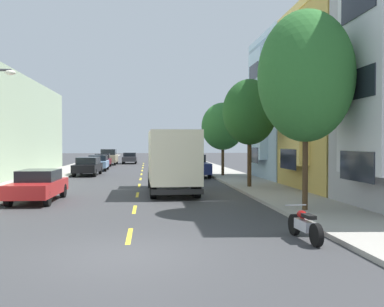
{
  "coord_description": "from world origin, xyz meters",
  "views": [
    {
      "loc": [
        0.52,
        -10.45,
        2.63
      ],
      "look_at": [
        3.8,
        21.62,
        1.89
      ],
      "focal_mm": 40.79,
      "sensor_mm": 36.0,
      "label": 1
    }
  ],
  "objects_px": {
    "street_tree_nearest": "(306,76)",
    "parked_wagon_sky": "(98,162)",
    "street_tree_second": "(250,112)",
    "street_tree_third": "(223,126)",
    "delivery_box_truck": "(172,158)",
    "moving_charcoal_sedan": "(130,158)",
    "parked_hatchback_burgundy": "(102,160)",
    "parked_wagon_forest": "(179,159)",
    "parked_sedan_red": "(38,185)",
    "parked_motorcycle": "(304,225)",
    "parked_suv_champagne": "(109,157)",
    "parked_wagon_black": "(88,166)",
    "parked_pickup_navy": "(195,166)",
    "parked_wagon_orange": "(175,156)"
  },
  "relations": [
    {
      "from": "parked_hatchback_burgundy",
      "to": "parked_wagon_sky",
      "type": "bearing_deg",
      "value": -87.92
    },
    {
      "from": "delivery_box_truck",
      "to": "moving_charcoal_sedan",
      "type": "distance_m",
      "value": 34.61
    },
    {
      "from": "street_tree_second",
      "to": "parked_suv_champagne",
      "type": "height_order",
      "value": "street_tree_second"
    },
    {
      "from": "street_tree_nearest",
      "to": "parked_wagon_sky",
      "type": "relative_size",
      "value": 1.58
    },
    {
      "from": "moving_charcoal_sedan",
      "to": "parked_wagon_orange",
      "type": "bearing_deg",
      "value": 47.02
    },
    {
      "from": "parked_wagon_black",
      "to": "parked_suv_champagne",
      "type": "bearing_deg",
      "value": 89.62
    },
    {
      "from": "parked_sedan_red",
      "to": "parked_hatchback_burgundy",
      "type": "bearing_deg",
      "value": 90.14
    },
    {
      "from": "street_tree_nearest",
      "to": "parked_wagon_forest",
      "type": "distance_m",
      "value": 36.99
    },
    {
      "from": "parked_wagon_forest",
      "to": "parked_wagon_orange",
      "type": "distance_m",
      "value": 11.75
    },
    {
      "from": "parked_pickup_navy",
      "to": "parked_suv_champagne",
      "type": "bearing_deg",
      "value": 112.87
    },
    {
      "from": "street_tree_nearest",
      "to": "parked_pickup_navy",
      "type": "height_order",
      "value": "street_tree_nearest"
    },
    {
      "from": "parked_wagon_forest",
      "to": "parked_sedan_red",
      "type": "relative_size",
      "value": 1.04
    },
    {
      "from": "parked_pickup_navy",
      "to": "parked_wagon_forest",
      "type": "height_order",
      "value": "parked_pickup_navy"
    },
    {
      "from": "street_tree_nearest",
      "to": "parked_hatchback_burgundy",
      "type": "relative_size",
      "value": 1.86
    },
    {
      "from": "street_tree_nearest",
      "to": "street_tree_third",
      "type": "height_order",
      "value": "street_tree_nearest"
    },
    {
      "from": "parked_hatchback_burgundy",
      "to": "parked_wagon_orange",
      "type": "relative_size",
      "value": 0.85
    },
    {
      "from": "street_tree_second",
      "to": "parked_wagon_sky",
      "type": "bearing_deg",
      "value": 120.25
    },
    {
      "from": "street_tree_second",
      "to": "parked_suv_champagne",
      "type": "xyz_separation_m",
      "value": [
        -10.65,
        29.85,
        -3.46
      ]
    },
    {
      "from": "street_tree_third",
      "to": "moving_charcoal_sedan",
      "type": "bearing_deg",
      "value": 109.07
    },
    {
      "from": "street_tree_nearest",
      "to": "parked_hatchback_burgundy",
      "type": "height_order",
      "value": "street_tree_nearest"
    },
    {
      "from": "moving_charcoal_sedan",
      "to": "parked_motorcycle",
      "type": "bearing_deg",
      "value": -81.91
    },
    {
      "from": "street_tree_nearest",
      "to": "street_tree_third",
      "type": "relative_size",
      "value": 1.31
    },
    {
      "from": "street_tree_second",
      "to": "parked_wagon_forest",
      "type": "height_order",
      "value": "street_tree_second"
    },
    {
      "from": "street_tree_nearest",
      "to": "parked_wagon_orange",
      "type": "bearing_deg",
      "value": 92.27
    },
    {
      "from": "parked_wagon_sky",
      "to": "parked_hatchback_burgundy",
      "type": "xyz_separation_m",
      "value": [
        -0.21,
        5.85,
        -0.05
      ]
    },
    {
      "from": "parked_suv_champagne",
      "to": "parked_hatchback_burgundy",
      "type": "relative_size",
      "value": 1.2
    },
    {
      "from": "parked_sedan_red",
      "to": "parked_motorcycle",
      "type": "height_order",
      "value": "parked_sedan_red"
    },
    {
      "from": "delivery_box_truck",
      "to": "parked_wagon_black",
      "type": "height_order",
      "value": "delivery_box_truck"
    },
    {
      "from": "street_tree_third",
      "to": "delivery_box_truck",
      "type": "xyz_separation_m",
      "value": [
        -4.6,
        -10.69,
        -2.11
      ]
    },
    {
      "from": "street_tree_nearest",
      "to": "parked_wagon_sky",
      "type": "xyz_separation_m",
      "value": [
        -10.66,
        27.27,
        -4.33
      ]
    },
    {
      "from": "delivery_box_truck",
      "to": "parked_hatchback_burgundy",
      "type": "xyz_separation_m",
      "value": [
        -6.28,
        25.85,
        -1.11
      ]
    },
    {
      "from": "street_tree_third",
      "to": "parked_wagon_forest",
      "type": "distance_m",
      "value": 19.09
    },
    {
      "from": "delivery_box_truck",
      "to": "parked_wagon_orange",
      "type": "relative_size",
      "value": 1.57
    },
    {
      "from": "parked_sedan_red",
      "to": "moving_charcoal_sedan",
      "type": "relative_size",
      "value": 1.01
    },
    {
      "from": "moving_charcoal_sedan",
      "to": "delivery_box_truck",
      "type": "bearing_deg",
      "value": -84.02
    },
    {
      "from": "parked_pickup_navy",
      "to": "moving_charcoal_sedan",
      "type": "height_order",
      "value": "parked_pickup_navy"
    },
    {
      "from": "delivery_box_truck",
      "to": "parked_wagon_orange",
      "type": "bearing_deg",
      "value": 86.28
    },
    {
      "from": "street_tree_nearest",
      "to": "delivery_box_truck",
      "type": "bearing_deg",
      "value": 122.3
    },
    {
      "from": "street_tree_second",
      "to": "parked_wagon_sky",
      "type": "xyz_separation_m",
      "value": [
        -10.66,
        18.28,
        -3.64
      ]
    },
    {
      "from": "parked_pickup_navy",
      "to": "moving_charcoal_sedan",
      "type": "xyz_separation_m",
      "value": [
        -6.09,
        23.09,
        -0.08
      ]
    },
    {
      "from": "parked_pickup_navy",
      "to": "parked_hatchback_burgundy",
      "type": "distance_m",
      "value": 16.97
    },
    {
      "from": "parked_wagon_sky",
      "to": "parked_wagon_orange",
      "type": "distance_m",
      "value": 22.89
    },
    {
      "from": "moving_charcoal_sedan",
      "to": "parked_suv_champagne",
      "type": "bearing_deg",
      "value": -130.72
    },
    {
      "from": "parked_suv_champagne",
      "to": "parked_motorcycle",
      "type": "relative_size",
      "value": 2.34
    },
    {
      "from": "parked_suv_champagne",
      "to": "parked_sedan_red",
      "type": "bearing_deg",
      "value": -90.26
    },
    {
      "from": "street_tree_third",
      "to": "parked_wagon_forest",
      "type": "relative_size",
      "value": 1.2
    },
    {
      "from": "parked_wagon_black",
      "to": "moving_charcoal_sedan",
      "type": "xyz_separation_m",
      "value": [
        2.57,
        20.96,
        -0.05
      ]
    },
    {
      "from": "delivery_box_truck",
      "to": "parked_sedan_red",
      "type": "bearing_deg",
      "value": -155.78
    },
    {
      "from": "parked_hatchback_burgundy",
      "to": "moving_charcoal_sedan",
      "type": "bearing_deg",
      "value": 72.63
    },
    {
      "from": "street_tree_nearest",
      "to": "parked_wagon_sky",
      "type": "distance_m",
      "value": 29.6
    }
  ]
}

